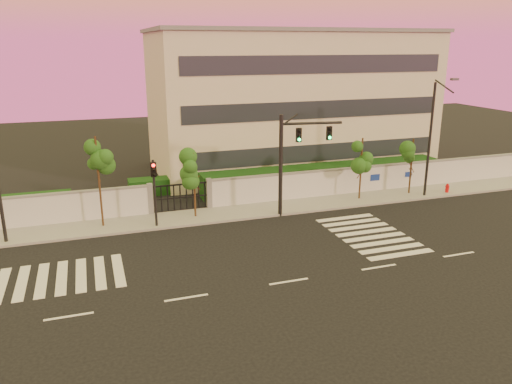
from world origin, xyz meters
The scene contains 14 objects.
ground centered at (0.00, 0.00, 0.00)m, with size 120.00×120.00×0.00m, color black.
sidewalk centered at (0.00, 10.50, 0.07)m, with size 60.00×3.00×0.15m, color gray.
perimeter_wall centered at (0.10, 12.00, 1.07)m, with size 60.00×0.36×2.20m.
hedge_row centered at (1.17, 14.74, 0.82)m, with size 41.00×4.25×1.80m.
institutional_building centered at (9.00, 21.99, 6.16)m, with size 24.40×12.40×12.25m.
road_markings centered at (-1.58, 3.76, 0.01)m, with size 57.00×7.62×0.02m.
street_tree_c centered at (-8.13, 10.59, 4.24)m, with size 1.56×1.24×5.77m.
street_tree_d centered at (-2.29, 10.48, 3.24)m, with size 1.55×1.24×4.39m.
street_tree_e centered at (9.91, 10.48, 3.40)m, with size 1.52×1.21×4.62m.
street_tree_f centered at (14.23, 10.52, 3.16)m, with size 1.61×1.28×4.29m.
traffic_signal_main centered at (3.98, 9.10, 4.27)m, with size 4.26×0.77×6.75m.
traffic_signal_secondary centered at (-4.99, 9.47, 2.75)m, with size 0.34×0.33×4.33m.
streetlight_east centered at (14.92, 9.41, 4.78)m, with size 0.53×2.13×8.84m.
fire_hydrant centered at (17.03, 9.67, 0.41)m, with size 0.31×0.31×0.83m.
Camera 1 is at (-8.54, -20.15, 11.00)m, focal length 35.00 mm.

